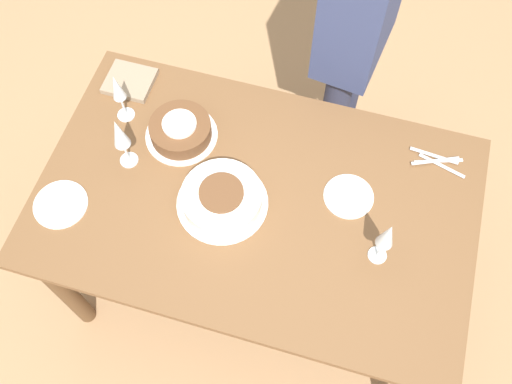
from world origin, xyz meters
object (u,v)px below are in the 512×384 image
person_cutting (360,14)px  cake_center_white (222,198)px  cake_front_chocolate (181,130)px  wine_glass_far (119,134)px  wine_glass_extra (387,236)px  wine_glass_near (117,90)px

person_cutting → cake_center_white: bearing=-12.4°
cake_front_chocolate → person_cutting: size_ratio=0.16×
wine_glass_far → wine_glass_extra: size_ratio=1.04×
cake_center_white → wine_glass_far: bearing=-10.6°
wine_glass_near → person_cutting: 0.91m
cake_front_chocolate → wine_glass_far: (0.14, 0.15, 0.13)m
cake_front_chocolate → wine_glass_extra: bearing=161.3°
cake_front_chocolate → wine_glass_near: wine_glass_near is taller
wine_glass_near → wine_glass_far: wine_glass_far is taller
wine_glass_near → person_cutting: (-0.73, -0.54, 0.03)m
cake_center_white → wine_glass_extra: bearing=175.7°
cake_center_white → cake_front_chocolate: (0.22, -0.22, -0.00)m
cake_front_chocolate → wine_glass_near: 0.25m
wine_glass_extra → person_cutting: bearing=-73.1°
person_cutting → wine_glass_near: bearing=-46.0°
wine_glass_near → wine_glass_far: size_ratio=0.93×
cake_front_chocolate → person_cutting: (-0.50, -0.57, 0.15)m
cake_front_chocolate → wine_glass_far: wine_glass_far is taller
wine_glass_far → wine_glass_extra: wine_glass_far is taller
cake_center_white → person_cutting: bearing=-109.8°
cake_front_chocolate → person_cutting: bearing=-131.7°
wine_glass_far → person_cutting: person_cutting is taller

